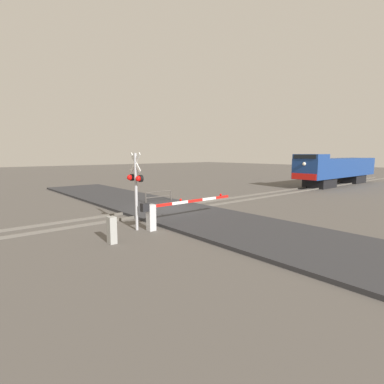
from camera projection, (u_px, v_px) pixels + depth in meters
The scene contains 9 objects.
ground_plane at pixel (167, 211), 19.62m from camera, with size 160.00×160.00×0.00m, color #514C47.
rail_track_left at pixel (161, 208), 20.15m from camera, with size 0.08×80.00×0.15m, color #59544C.
rail_track_right at pixel (173, 211), 19.07m from camera, with size 0.08×80.00×0.15m, color #59544C.
road_surface at pixel (167, 209), 19.61m from camera, with size 36.00×5.66×0.17m, color #2D2D30.
locomotive at pixel (337, 169), 35.29m from camera, with size 2.87×15.61×3.70m.
crossing_signal at pixel (135, 183), 14.35m from camera, with size 1.18×0.33×3.82m.
crossing_gate at pixel (164, 211), 14.93m from camera, with size 0.36×6.00×1.41m.
utility_cabinet at pixel (112, 230), 12.40m from camera, with size 0.37×0.30×1.15m, color #999993.
guard_railing at pixel (159, 196), 22.32m from camera, with size 0.08×2.36×0.95m.
Camera 1 is at (15.82, -11.18, 3.77)m, focal length 27.66 mm.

